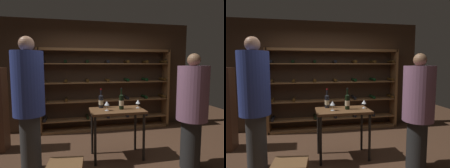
# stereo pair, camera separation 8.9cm
# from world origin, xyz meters

# --- Properties ---
(ground_plane) EXTENTS (9.69, 9.69, 0.00)m
(ground_plane) POSITION_xyz_m (0.00, 0.00, 0.00)
(ground_plane) COLOR #472D1E
(back_wall) EXTENTS (5.06, 0.10, 2.72)m
(back_wall) POSITION_xyz_m (0.00, 1.85, 1.36)
(back_wall) COLOR #3D2B1E
(back_wall) RESTS_ON ground
(wine_rack) EXTENTS (3.27, 0.32, 2.03)m
(wine_rack) POSITION_xyz_m (0.25, 1.64, 1.02)
(wine_rack) COLOR brown
(wine_rack) RESTS_ON ground
(tasting_table) EXTENTS (0.93, 0.54, 0.86)m
(tasting_table) POSITION_xyz_m (0.13, 0.12, 0.74)
(tasting_table) COLOR brown
(tasting_table) RESTS_ON ground
(person_bystander_red_print) EXTENTS (0.46, 0.46, 2.05)m
(person_bystander_red_print) POSITION_xyz_m (-1.27, -0.04, 1.14)
(person_bystander_red_print) COLOR #323232
(person_bystander_red_print) RESTS_ON ground
(person_guest_plum_blouse) EXTENTS (0.47, 0.47, 1.81)m
(person_guest_plum_blouse) POSITION_xyz_m (1.19, -0.47, 1.00)
(person_guest_plum_blouse) COLOR black
(person_guest_plum_blouse) RESTS_ON ground
(wine_bottle_amber_reserve) EXTENTS (0.09, 0.09, 0.35)m
(wine_bottle_amber_reserve) POSITION_xyz_m (-0.12, 0.32, 0.99)
(wine_bottle_amber_reserve) COLOR black
(wine_bottle_amber_reserve) RESTS_ON tasting_table
(wine_bottle_gold_foil) EXTENTS (0.09, 0.09, 0.37)m
(wine_bottle_gold_foil) POSITION_xyz_m (0.21, 0.13, 1.00)
(wine_bottle_gold_foil) COLOR black
(wine_bottle_gold_foil) RESTS_ON tasting_table
(wine_glass_stemmed_right) EXTENTS (0.08, 0.08, 0.15)m
(wine_glass_stemmed_right) POSITION_xyz_m (0.53, 0.15, 0.97)
(wine_glass_stemmed_right) COLOR silver
(wine_glass_stemmed_right) RESTS_ON tasting_table
(wine_glass_stemmed_left) EXTENTS (0.09, 0.09, 0.16)m
(wine_glass_stemmed_left) POSITION_xyz_m (-0.06, 0.08, 0.99)
(wine_glass_stemmed_left) COLOR silver
(wine_glass_stemmed_left) RESTS_ON tasting_table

